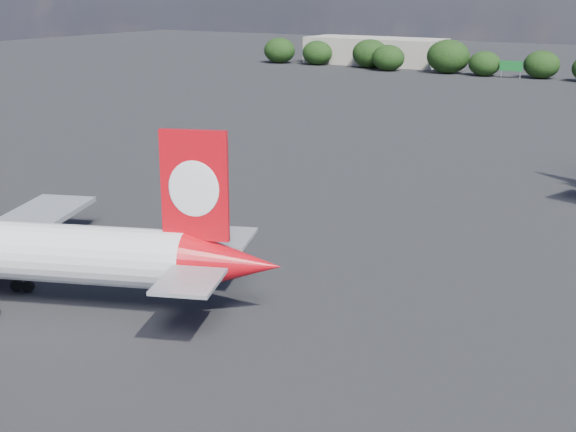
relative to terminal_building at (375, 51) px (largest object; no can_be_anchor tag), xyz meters
The scene contains 3 objects.
ground 147.19m from the terminal_building, 63.78° to the right, with size 500.00×500.00×0.00m, color black.
terminal_building is the anchor object (origin of this frame).
highway_sign 49.66m from the terminal_building, 18.80° to the right, with size 6.00×0.30×4.50m.
Camera 1 is at (44.36, -33.42, 23.48)m, focal length 50.00 mm.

